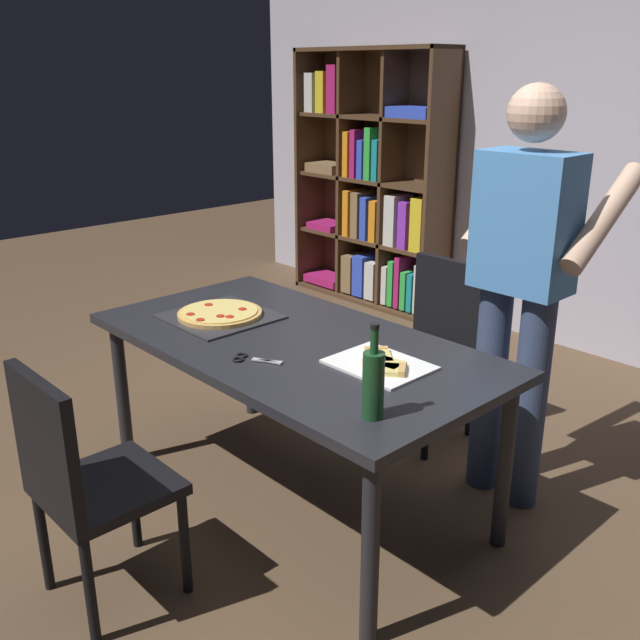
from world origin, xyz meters
The scene contains 11 objects.
ground_plane centered at (0.00, 0.00, 0.00)m, with size 12.00×12.00×0.00m, color brown.
back_wall centered at (0.00, 2.60, 1.40)m, with size 6.40×0.10×2.80m, color #BCB7C6.
dining_table centered at (0.00, 0.00, 0.68)m, with size 1.75×0.92×0.75m.
chair_near_camera centered at (0.00, -0.94, 0.51)m, with size 0.42×0.42×0.90m.
chair_far_side centered at (0.00, 0.94, 0.51)m, with size 0.42×0.42×0.90m.
bookshelf centered at (-1.75, 2.38, 0.89)m, with size 1.40×0.35×1.95m.
person_serving_pizza centered at (0.59, 0.72, 1.00)m, with size 0.55×0.54×1.75m.
pepperoni_pizza_on_tray centered at (-0.43, -0.06, 0.77)m, with size 0.43×0.43×0.04m.
pizza_slices_on_towel centered at (0.43, 0.06, 0.76)m, with size 0.36×0.28×0.03m.
wine_bottle centered at (0.69, -0.27, 0.87)m, with size 0.07×0.07×0.32m.
kitchen_scissors centered at (0.05, -0.26, 0.76)m, with size 0.19×0.14×0.01m.
Camera 1 is at (2.06, -1.78, 1.80)m, focal length 40.02 mm.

